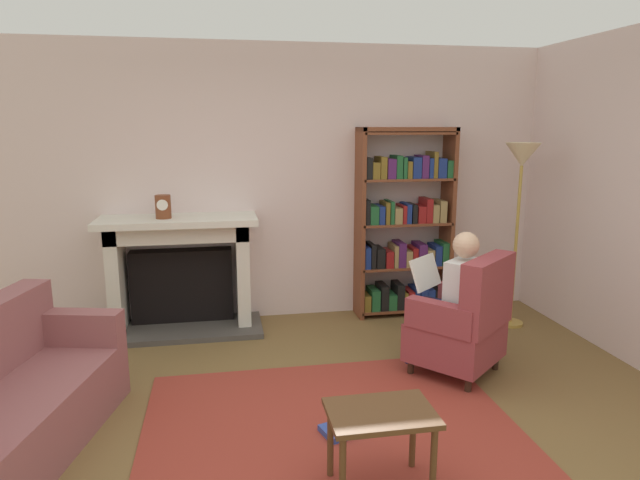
% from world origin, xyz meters
% --- Properties ---
extents(ground, '(14.00, 14.00, 0.00)m').
position_xyz_m(ground, '(0.00, 0.00, 0.00)').
color(ground, brown).
extents(back_wall, '(5.60, 0.10, 2.70)m').
position_xyz_m(back_wall, '(0.00, 2.55, 1.35)').
color(back_wall, beige).
rests_on(back_wall, ground).
extents(side_wall_right, '(0.10, 5.20, 2.70)m').
position_xyz_m(side_wall_right, '(2.65, 1.25, 1.35)').
color(side_wall_right, beige).
rests_on(side_wall_right, ground).
extents(area_rug, '(2.40, 1.80, 0.01)m').
position_xyz_m(area_rug, '(0.00, 0.30, 0.01)').
color(area_rug, '#993528').
rests_on(area_rug, ground).
extents(fireplace, '(1.48, 0.64, 1.09)m').
position_xyz_m(fireplace, '(-1.04, 2.30, 0.58)').
color(fireplace, '#4C4742').
rests_on(fireplace, ground).
extents(mantel_clock, '(0.14, 0.14, 0.21)m').
position_xyz_m(mantel_clock, '(-1.16, 2.20, 1.20)').
color(mantel_clock, brown).
rests_on(mantel_clock, fireplace).
extents(bookshelf, '(0.97, 0.32, 1.91)m').
position_xyz_m(bookshelf, '(1.17, 2.33, 0.93)').
color(bookshelf, brown).
rests_on(bookshelf, ground).
extents(armchair_reading, '(0.89, 0.89, 0.97)m').
position_xyz_m(armchair_reading, '(1.17, 0.86, 0.42)').
color(armchair_reading, '#331E14').
rests_on(armchair_reading, ground).
extents(seated_reader, '(0.57, 0.59, 1.14)m').
position_xyz_m(seated_reader, '(1.09, 0.95, 0.62)').
color(seated_reader, silver).
rests_on(seated_reader, ground).
extents(sofa_floral, '(1.09, 1.82, 0.85)m').
position_xyz_m(sofa_floral, '(-1.95, 0.29, 0.32)').
color(sofa_floral, '#925455').
rests_on(sofa_floral, ground).
extents(side_table, '(0.56, 0.39, 0.46)m').
position_xyz_m(side_table, '(0.14, -0.39, 0.39)').
color(side_table, brown).
rests_on(side_table, ground).
extents(scattered_books, '(0.31, 0.27, 0.04)m').
position_xyz_m(scattered_books, '(0.08, 0.19, 0.03)').
color(scattered_books, '#334CA5').
rests_on(scattered_books, area_rug).
extents(floor_lamp, '(0.32, 0.32, 1.77)m').
position_xyz_m(floor_lamp, '(2.12, 1.81, 1.50)').
color(floor_lamp, '#B7933F').
rests_on(floor_lamp, ground).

